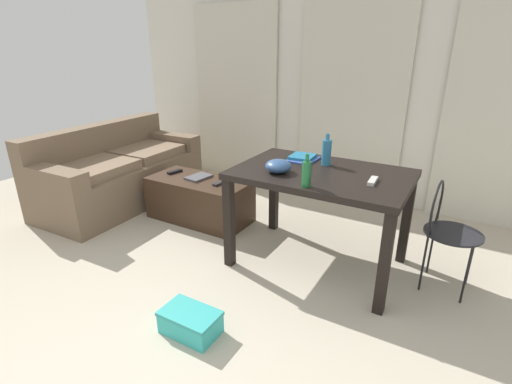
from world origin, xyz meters
The scene contains 16 objects.
ground_plane centered at (0.00, 1.30, 0.00)m, with size 8.16×8.16×0.00m, color #B2A893.
wall_back centered at (0.00, 3.40, 1.21)m, with size 5.89×0.10×2.43m, color silver.
curtains centered at (0.00, 3.31, 1.08)m, with size 4.19×0.03×2.16m.
couch centered at (-2.17, 1.89, 0.33)m, with size 0.90×1.88×0.85m.
coffee_table centered at (-1.07, 1.95, 0.22)m, with size 1.03×0.50×0.43m.
craft_table centered at (0.28, 1.76, 0.69)m, with size 1.30×0.87×0.79m.
wire_chair centered at (1.17, 1.91, 0.51)m, with size 0.39×0.40×0.81m.
bottle_near centered at (0.31, 1.39, 0.89)m, with size 0.06×0.06×0.23m.
bottle_far centered at (0.25, 1.93, 0.90)m, with size 0.07×0.07×0.25m.
bowl centered at (0.01, 1.57, 0.84)m, with size 0.20×0.20×0.10m, color #2D4C7A.
book_stack centered at (0.03, 1.97, 0.81)m, with size 0.23×0.26×0.04m.
tv_remote_on_table centered at (0.68, 1.70, 0.81)m, with size 0.05×0.16×0.02m, color #B7B7B2.
tv_remote_primary centered at (-1.41, 1.99, 0.44)m, with size 0.05×0.17×0.02m, color black.
tv_remote_secondary centered at (-0.81, 1.94, 0.44)m, with size 0.05×0.16×0.02m, color #232326.
magazine centered at (-1.09, 1.98, 0.44)m, with size 0.17×0.25×0.02m, color #4C4C51.
shoebox centered at (-0.09, 0.58, 0.08)m, with size 0.36×0.23×0.15m.
Camera 1 is at (1.24, -0.88, 1.70)m, focal length 26.85 mm.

